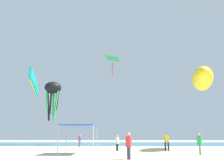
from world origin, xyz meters
TOP-DOWN VIEW (x-y plane):
  - ground at (0.00, 0.00)m, footprint 110.00×110.00m
  - ocean_strip at (0.00, 26.20)m, footprint 110.00×18.43m
  - canopy_tent at (-4.59, 1.91)m, footprint 2.93×3.36m
  - person_near_tent at (3.96, 6.18)m, footprint 0.46×0.45m
  - person_leftmost at (-6.50, 14.37)m, footprint 0.39×0.44m
  - person_central at (-1.22, 6.17)m, footprint 0.39×0.43m
  - person_rightmost at (-0.43, -2.45)m, footprint 0.42×0.47m
  - person_far_shore at (5.70, 1.36)m, footprint 0.42×0.45m
  - kite_parafoil_teal at (-13.99, 15.41)m, footprint 1.20×5.92m
  - kite_inflatable_yellow at (9.16, 8.63)m, footprint 4.92×8.63m
  - kite_octopus_black at (-12.33, 20.09)m, footprint 3.87×3.87m
  - kite_diamond_green at (-2.03, 20.09)m, footprint 2.70×2.75m

SIDE VIEW (x-z plane):
  - ground at x=0.00m, z-range -0.10..0.00m
  - ocean_strip at x=0.00m, z-range 0.00..0.03m
  - person_leftmost at x=-6.50m, z-range 0.14..1.79m
  - person_central at x=-1.22m, z-range 0.14..1.79m
  - person_far_shore at x=5.70m, z-range 0.15..1.92m
  - person_rightmost at x=-0.43m, z-range 0.16..1.94m
  - person_near_tent at x=3.96m, z-range 0.17..2.07m
  - canopy_tent at x=-4.59m, z-range 1.12..3.61m
  - kite_inflatable_yellow at x=9.16m, z-range 6.73..9.77m
  - kite_octopus_black at x=-12.33m, z-range 5.95..12.64m
  - kite_parafoil_teal at x=-13.99m, z-range 7.72..11.32m
  - kite_diamond_green at x=-2.03m, z-range 12.88..16.53m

